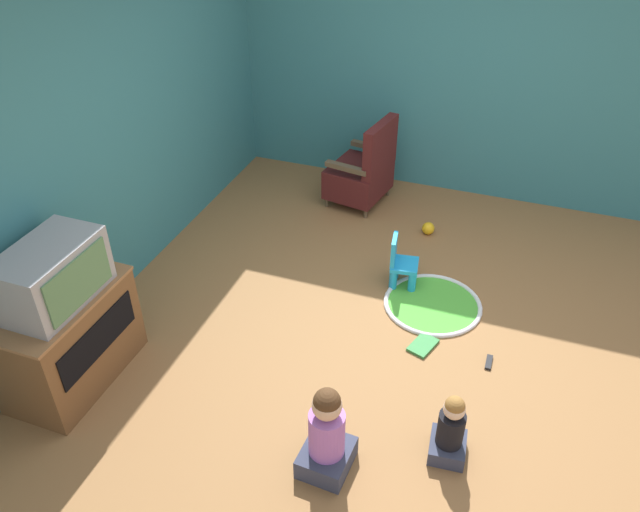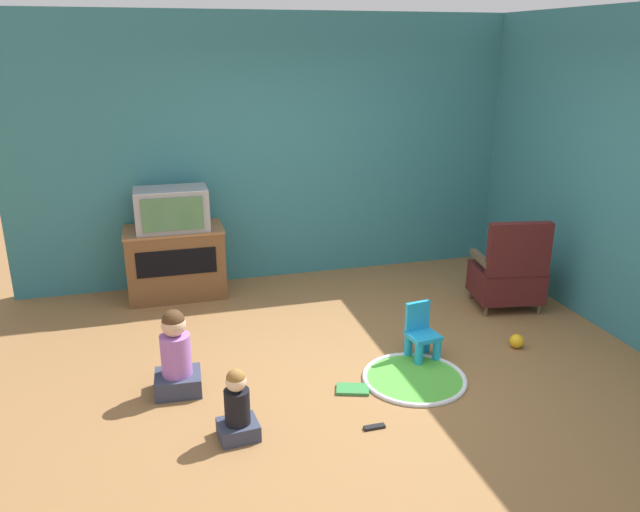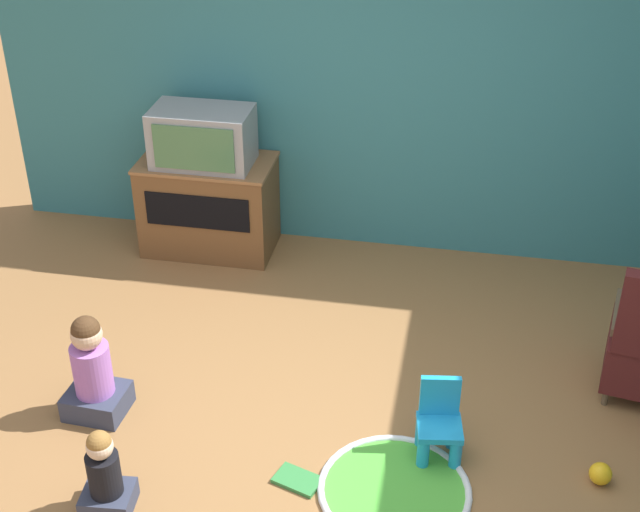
% 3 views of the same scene
% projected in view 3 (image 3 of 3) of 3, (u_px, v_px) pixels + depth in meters
% --- Properties ---
extents(ground_plane, '(30.00, 30.00, 0.00)m').
position_uv_depth(ground_plane, '(344.00, 455.00, 4.93)').
color(ground_plane, olive).
extents(wall_back, '(5.46, 0.12, 2.81)m').
position_uv_depth(wall_back, '(365.00, 65.00, 6.27)').
color(wall_back, teal).
rests_on(wall_back, ground_plane).
extents(tv_cabinet, '(0.99, 0.56, 0.72)m').
position_uv_depth(tv_cabinet, '(209.00, 204.00, 6.69)').
color(tv_cabinet, brown).
rests_on(tv_cabinet, ground_plane).
extents(television, '(0.71, 0.43, 0.42)m').
position_uv_depth(television, '(202.00, 137.00, 6.37)').
color(television, '#939399').
rests_on(television, tv_cabinet).
extents(yellow_kid_chair, '(0.27, 0.27, 0.47)m').
position_uv_depth(yellow_kid_chair, '(439.00, 427.00, 4.85)').
color(yellow_kid_chair, '#1E99DB').
rests_on(yellow_kid_chair, ground_plane).
extents(play_mat, '(0.82, 0.82, 0.04)m').
position_uv_depth(play_mat, '(394.00, 490.00, 4.70)').
color(play_mat, green).
rests_on(play_mat, ground_plane).
extents(child_watching_left, '(0.28, 0.25, 0.51)m').
position_uv_depth(child_watching_left, '(105.00, 476.00, 4.50)').
color(child_watching_left, '#33384C').
rests_on(child_watching_left, ground_plane).
extents(child_watching_center, '(0.36, 0.32, 0.67)m').
position_uv_depth(child_watching_center, '(93.00, 372.00, 5.10)').
color(child_watching_center, '#33384C').
rests_on(child_watching_center, ground_plane).
extents(toy_ball, '(0.12, 0.12, 0.12)m').
position_uv_depth(toy_ball, '(600.00, 474.00, 4.73)').
color(toy_ball, yellow).
rests_on(toy_ball, ground_plane).
extents(book, '(0.28, 0.22, 0.02)m').
position_uv_depth(book, '(298.00, 480.00, 4.76)').
color(book, '#337F3D').
rests_on(book, ground_plane).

